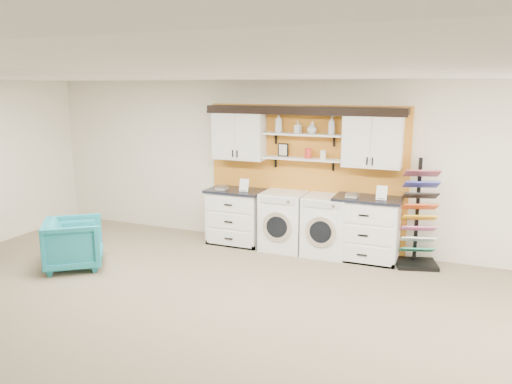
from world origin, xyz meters
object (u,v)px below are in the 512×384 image
at_px(base_cabinet_right, 367,229).
at_px(dryer, 326,225).
at_px(base_cabinet_left, 236,216).
at_px(sample_rack, 418,232).
at_px(armchair, 74,243).
at_px(washer, 284,221).

relative_size(base_cabinet_right, dryer, 1.06).
distance_m(base_cabinet_left, sample_rack, 3.02).
bearing_deg(armchair, dryer, -96.50).
height_order(base_cabinet_left, base_cabinet_right, base_cabinet_right).
height_order(base_cabinet_left, washer, washer).
height_order(base_cabinet_right, sample_rack, sample_rack).
bearing_deg(sample_rack, armchair, -171.86).
distance_m(base_cabinet_left, base_cabinet_right, 2.26).
xyz_separation_m(base_cabinet_right, armchair, (-4.02, -2.04, -0.13)).
distance_m(base_cabinet_right, sample_rack, 0.76).
height_order(dryer, sample_rack, sample_rack).
distance_m(base_cabinet_left, armchair, 2.69).
height_order(washer, dryer, washer).
xyz_separation_m(dryer, sample_rack, (1.41, 0.04, 0.04)).
bearing_deg(base_cabinet_left, washer, -0.22).
bearing_deg(base_cabinet_right, sample_rack, 2.56).
height_order(base_cabinet_left, sample_rack, sample_rack).
relative_size(base_cabinet_right, washer, 1.06).
bearing_deg(sample_rack, dryer, 166.22).
relative_size(washer, dryer, 1.00).
xyz_separation_m(washer, sample_rack, (2.14, 0.04, 0.04)).
distance_m(washer, armchair, 3.33).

